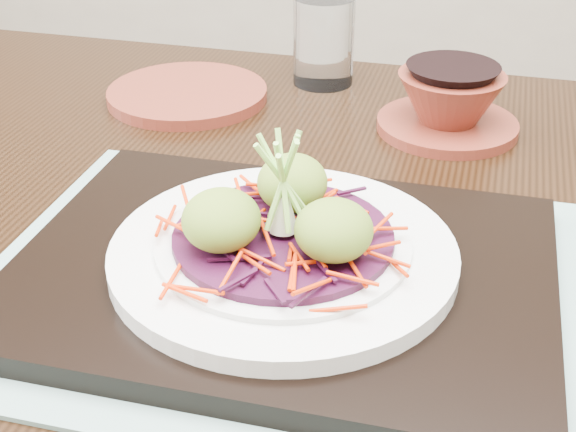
% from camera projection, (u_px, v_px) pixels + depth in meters
% --- Properties ---
extents(dining_table, '(1.32, 0.94, 0.79)m').
position_uv_depth(dining_table, '(342.00, 335.00, 0.71)').
color(dining_table, black).
rests_on(dining_table, ground).
extents(placemat, '(0.47, 0.38, 0.00)m').
position_uv_depth(placemat, '(283.00, 283.00, 0.60)').
color(placemat, gray).
rests_on(placemat, dining_table).
extents(serving_tray, '(0.41, 0.32, 0.02)m').
position_uv_depth(serving_tray, '(283.00, 272.00, 0.59)').
color(serving_tray, black).
rests_on(serving_tray, placemat).
extents(white_plate, '(0.25, 0.25, 0.02)m').
position_uv_depth(white_plate, '(283.00, 252.00, 0.58)').
color(white_plate, silver).
rests_on(white_plate, serving_tray).
extents(cabbage_bed, '(0.16, 0.16, 0.01)m').
position_uv_depth(cabbage_bed, '(283.00, 237.00, 0.58)').
color(cabbage_bed, '#3A0B2B').
rests_on(cabbage_bed, white_plate).
extents(carrot_julienne, '(0.19, 0.19, 0.01)m').
position_uv_depth(carrot_julienne, '(283.00, 228.00, 0.57)').
color(carrot_julienne, red).
rests_on(carrot_julienne, cabbage_bed).
extents(guacamole_scoops, '(0.14, 0.12, 0.04)m').
position_uv_depth(guacamole_scoops, '(283.00, 210.00, 0.56)').
color(guacamole_scoops, olive).
rests_on(guacamole_scoops, cabbage_bed).
extents(scallion_garnish, '(0.06, 0.06, 0.09)m').
position_uv_depth(scallion_garnish, '(283.00, 186.00, 0.55)').
color(scallion_garnish, '#8ECC51').
rests_on(scallion_garnish, cabbage_bed).
extents(terracotta_side_plate, '(0.22, 0.22, 0.01)m').
position_uv_depth(terracotta_side_plate, '(187.00, 94.00, 0.91)').
color(terracotta_side_plate, '#5C2016').
rests_on(terracotta_side_plate, dining_table).
extents(water_glass, '(0.10, 0.10, 0.10)m').
position_uv_depth(water_glass, '(324.00, 41.00, 0.93)').
color(water_glass, white).
rests_on(water_glass, dining_table).
extents(terracotta_bowl_set, '(0.16, 0.16, 0.06)m').
position_uv_depth(terracotta_bowl_set, '(449.00, 106.00, 0.83)').
color(terracotta_bowl_set, '#5C2016').
rests_on(terracotta_bowl_set, dining_table).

